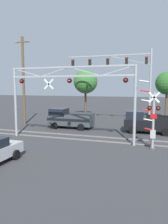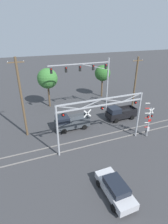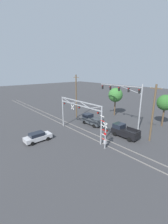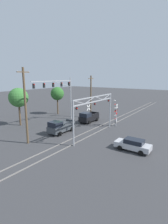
# 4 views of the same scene
# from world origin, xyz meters

# --- Properties ---
(rail_track_near) EXTENTS (80.00, 0.08, 0.10)m
(rail_track_near) POSITION_xyz_m (0.00, 17.18, 0.05)
(rail_track_near) COLOR gray
(rail_track_near) RESTS_ON ground_plane
(rail_track_far) EXTENTS (80.00, 0.08, 0.10)m
(rail_track_far) POSITION_xyz_m (0.00, 18.61, 0.05)
(rail_track_far) COLOR gray
(rail_track_far) RESTS_ON ground_plane
(crossing_gantry) EXTENTS (10.44, 0.26, 5.96)m
(crossing_gantry) POSITION_xyz_m (-0.02, 16.89, 4.23)
(crossing_gantry) COLOR #9EA0A5
(crossing_gantry) RESTS_ON ground_plane
(crossing_signal_mast) EXTENTS (1.48, 0.35, 4.81)m
(crossing_signal_mast) POSITION_xyz_m (6.38, 16.33, 1.93)
(crossing_signal_mast) COLOR #9EA0A5
(crossing_signal_mast) RESTS_ON ground_plane
(traffic_signal_span) EXTENTS (9.88, 0.39, 8.58)m
(traffic_signal_span) POSITION_xyz_m (3.39, 26.31, 6.03)
(traffic_signal_span) COLOR #9EA0A5
(traffic_signal_span) RESTS_ON ground_plane
(pickup_truck_lead) EXTENTS (4.68, 2.16, 2.05)m
(pickup_truck_lead) POSITION_xyz_m (-2.14, 21.88, 0.98)
(pickup_truck_lead) COLOR #3D4247
(pickup_truck_lead) RESTS_ON ground_plane
(pickup_truck_following) EXTENTS (4.57, 2.16, 2.05)m
(pickup_truck_following) POSITION_xyz_m (5.85, 21.84, 0.98)
(pickup_truck_following) COLOR black
(pickup_truck_following) RESTS_ON ground_plane
(sedan_waiting) EXTENTS (1.92, 4.24, 1.46)m
(sedan_waiting) POSITION_xyz_m (-2.14, 10.11, 0.75)
(sedan_waiting) COLOR #B7B7BC
(sedan_waiting) RESTS_ON ground_plane
(utility_pole_left) EXTENTS (1.80, 0.28, 9.95)m
(utility_pole_left) POSITION_xyz_m (-7.94, 22.47, 5.12)
(utility_pole_left) COLOR brown
(utility_pole_left) RESTS_ON ground_plane
(utility_pole_right) EXTENTS (1.80, 0.28, 8.94)m
(utility_pole_right) POSITION_xyz_m (9.44, 23.65, 4.62)
(utility_pole_right) COLOR brown
(utility_pole_right) RESTS_ON ground_plane
(background_tree_beyond_span) EXTENTS (3.43, 3.43, 6.83)m
(background_tree_beyond_span) POSITION_xyz_m (-3.16, 30.83, 5.08)
(background_tree_beyond_span) COLOR brown
(background_tree_beyond_span) RESTS_ON ground_plane
(background_tree_far_left_verge) EXTENTS (3.08, 3.08, 6.38)m
(background_tree_far_left_verge) POSITION_xyz_m (7.93, 31.95, 4.80)
(background_tree_far_left_verge) COLOR brown
(background_tree_far_left_verge) RESTS_ON ground_plane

